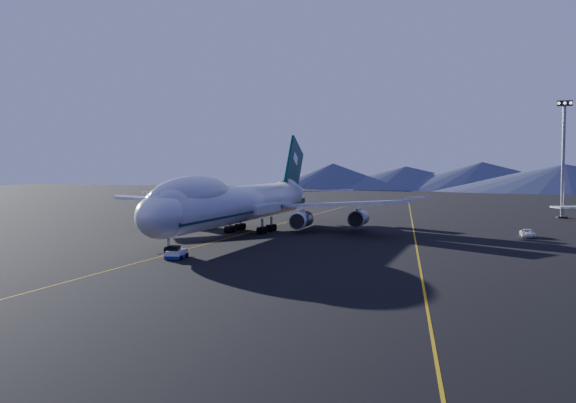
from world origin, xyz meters
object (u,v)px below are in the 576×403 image
(boeing_747, at_px, (240,203))
(floodlight_mast, at_px, (563,159))
(pushback_tug, at_px, (177,254))
(service_van, at_px, (527,233))

(boeing_747, distance_m, floodlight_mast, 83.08)
(pushback_tug, height_order, floodlight_mast, floodlight_mast)
(boeing_747, relative_size, service_van, 14.59)
(boeing_747, xyz_separation_m, floodlight_mast, (58.90, 58.01, 8.30))
(boeing_747, height_order, service_van, boeing_747)
(boeing_747, bearing_deg, service_van, 13.95)
(boeing_747, distance_m, pushback_tug, 30.37)
(boeing_747, relative_size, floodlight_mast, 2.60)
(pushback_tug, bearing_deg, boeing_747, 85.00)
(pushback_tug, relative_size, service_van, 0.90)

